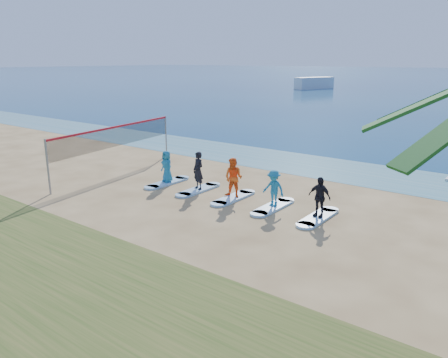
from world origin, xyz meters
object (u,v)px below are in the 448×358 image
Objects in this scene: student_3 at (274,188)px; surfboard_1 at (198,190)px; student_1 at (198,171)px; student_4 at (319,197)px; student_0 at (167,166)px; surfboard_0 at (167,183)px; volleyball_net at (116,137)px; surfboard_2 at (233,198)px; boat_offshore_a at (314,89)px; surfboard_4 at (318,217)px; surfboard_3 at (273,207)px; student_2 at (234,178)px.

surfboard_1 is at bearing -176.63° from student_3.
student_4 is at bearing 16.68° from student_1.
student_0 is at bearing -176.05° from student_4.
volleyball_net is at bearing 179.75° from surfboard_0.
student_1 is 2.19m from surfboard_2.
surfboard_4 is at bearing -44.16° from boat_offshore_a.
student_3 is 0.68× the size of surfboard_4.
student_4 is (0.00, 0.00, 0.82)m from surfboard_4.
student_3 is (1.99, 0.00, 0.79)m from surfboard_2.
surfboard_4 is at bearing 0.00° from surfboard_2.
volleyball_net reaches higher than surfboard_0.
student_3 is (5.98, 0.00, 0.79)m from surfboard_0.
surfboard_1 and surfboard_3 have the same top height.
surfboard_1 is 1.42× the size of student_4.
volleyball_net is at bearing -176.13° from student_4.
student_1 is 5.98m from student_4.
surfboard_0 is 1.00× the size of surfboard_2.
volleyball_net is 9.84m from surfboard_3.
student_1 is 0.79× the size of surfboard_2.
volleyball_net is 7.89m from surfboard_2.
volleyball_net is at bearing 170.79° from student_2.
student_4 is at bearing 0.00° from surfboard_2.
student_0 is at bearing 0.00° from surfboard_0.
surfboard_4 is at bearing 0.00° from surfboard_3.
surfboard_2 is at bearing 15.07° from student_0.
boat_offshore_a is 72.65m from student_1.
surfboard_3 is at bearing 15.07° from student_0.
boat_offshore_a reaches higher than surfboard_3.
surfboard_1 and surfboard_2 have the same top height.
surfboard_2 is at bearing 0.00° from surfboard_1.
surfboard_0 is 4.09m from student_2.
surfboard_1 is 1.47× the size of student_3.
student_2 is 2.00m from student_3.
surfboard_4 is (7.97, 0.00, -0.81)m from student_0.
surfboard_2 is at bearing 0.00° from surfboard_0.
student_3 is (0.00, 0.00, 0.79)m from surfboard_3.
surfboard_0 is at bearing 180.00° from surfboard_2.
surfboard_3 is (5.98, 0.00, -0.81)m from student_0.
volleyball_net is 5.98m from surfboard_1.
volleyball_net is 1.02× the size of boat_offshore_a.
surfboard_0 is 1.44× the size of student_0.
surfboard_0 is 1.99m from surfboard_1.
volleyball_net is 5.24× the size of student_2.
volleyball_net reaches higher than student_0.
student_4 reaches higher than student_0.
surfboard_0 is (3.69, -0.02, -1.86)m from volleyball_net.
surfboard_2 is 1.99m from surfboard_3.
boat_offshore_a is at bearing 111.91° from surfboard_1.
boat_offshore_a reaches higher than surfboard_4.
student_0 is (0.00, 0.00, 0.81)m from surfboard_0.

